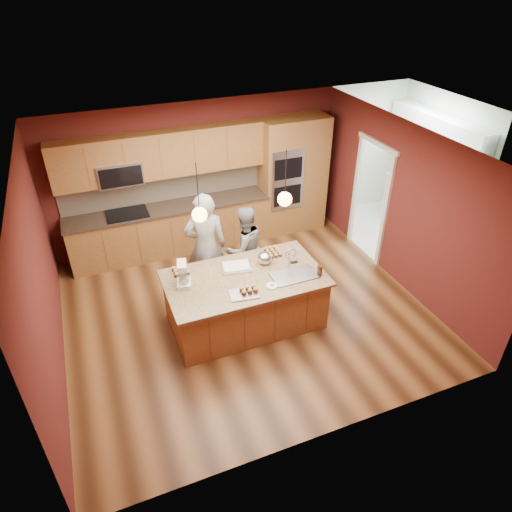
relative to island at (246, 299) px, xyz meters
name	(u,v)px	position (x,y,z in m)	size (l,w,h in m)	color
floor	(245,310)	(0.08, 0.27, -0.44)	(5.50, 5.50, 0.00)	#412512
ceiling	(242,148)	(0.08, 0.27, 2.26)	(5.50, 5.50, 0.00)	white
wall_back	(197,174)	(0.08, 2.77, 0.91)	(5.50, 5.50, 0.00)	#541B19
wall_front	(330,354)	(0.08, -2.23, 0.91)	(5.50, 5.50, 0.00)	#541B19
wall_left	(40,280)	(-2.67, 0.27, 0.91)	(5.00, 5.00, 0.00)	#541B19
wall_right	(401,206)	(2.83, 0.27, 0.91)	(5.00, 5.00, 0.00)	#541B19
cabinet_run	(166,203)	(-0.60, 2.52, 0.55)	(3.74, 0.64, 2.30)	brown
oven_column	(292,175)	(1.92, 2.47, 0.71)	(1.30, 0.62, 2.30)	brown
doorway_trim	(370,202)	(2.81, 1.07, 0.61)	(0.08, 1.11, 2.20)	white
laundry_room	(437,136)	(4.43, 1.47, 1.51)	(2.60, 2.70, 2.70)	silver
pendant_left	(200,214)	(-0.62, 0.00, 1.57)	(0.20, 0.20, 0.80)	black
pendant_right	(285,199)	(0.58, 0.00, 1.57)	(0.20, 0.20, 0.80)	black
island	(246,299)	(0.00, 0.00, 0.00)	(2.32, 1.30, 1.23)	brown
person_left	(206,247)	(-0.33, 0.90, 0.49)	(0.67, 0.44, 1.84)	black
person_right	(244,248)	(0.32, 0.90, 0.31)	(0.72, 0.56, 1.49)	slate
stand_mixer	(183,275)	(-0.88, 0.16, 0.57)	(0.24, 0.30, 0.36)	white
sheet_cake	(236,267)	(-0.05, 0.27, 0.44)	(0.50, 0.40, 0.05)	silver
cooling_rack	(244,294)	(-0.17, -0.37, 0.43)	(0.39, 0.28, 0.02)	#A0A2A6
mixing_bowl	(265,258)	(0.40, 0.23, 0.51)	(0.23, 0.23, 0.19)	silver
plate	(272,286)	(0.27, -0.34, 0.42)	(0.17, 0.17, 0.01)	white
tumbler	(320,270)	(1.02, -0.35, 0.50)	(0.08, 0.08, 0.16)	#3A1E0B
phone	(294,262)	(0.82, 0.08, 0.42)	(0.11, 0.06, 0.01)	black
cupcakes_left	(181,270)	(-0.85, 0.47, 0.45)	(0.25, 0.25, 0.07)	tan
cupcakes_rack	(249,289)	(-0.09, -0.36, 0.47)	(0.26, 0.17, 0.08)	tan
cupcakes_right	(273,252)	(0.62, 0.43, 0.45)	(0.23, 0.30, 0.07)	tan
washer	(427,216)	(4.27, 1.10, 0.03)	(0.58, 0.60, 0.93)	white
dryer	(406,199)	(4.25, 1.78, 0.08)	(0.65, 0.67, 1.04)	white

